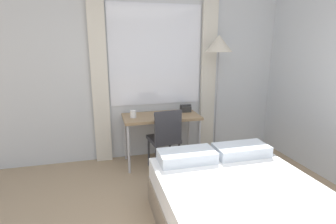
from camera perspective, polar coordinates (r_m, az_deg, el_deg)
name	(u,v)px	position (r m, az deg, el deg)	size (l,w,h in m)	color
wall_back_with_window	(151,72)	(4.10, -3.74, 8.70)	(5.22, 0.13, 2.70)	silver
wall_right	(335,78)	(3.97, 32.64, 6.25)	(0.05, 3.63, 2.70)	silver
desk	(161,120)	(3.90, -1.48, -1.68)	(1.12, 0.56, 0.75)	#937551
desk_chair	(165,136)	(3.67, -0.61, -5.26)	(0.45, 0.45, 0.91)	#333338
bed	(249,220)	(2.57, 17.27, -21.54)	(1.45, 1.95, 0.65)	gray
standing_lamp	(219,50)	(4.02, 10.97, 13.04)	(0.40, 0.40, 1.90)	#4C4C51
telephone	(186,108)	(4.11, 3.85, 0.79)	(0.17, 0.14, 0.11)	#2D2D2D
book	(162,115)	(3.84, -1.32, -0.70)	(0.23, 0.17, 0.02)	navy
mug	(133,114)	(3.78, -7.58, -0.46)	(0.09, 0.09, 0.10)	white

